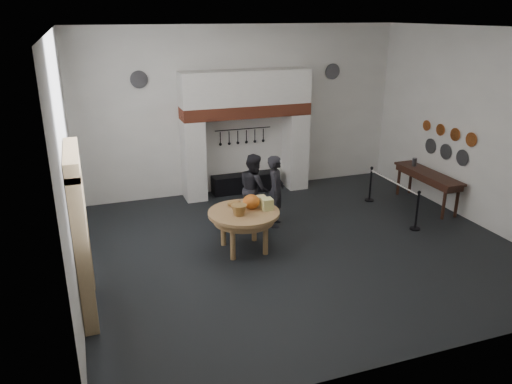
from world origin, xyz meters
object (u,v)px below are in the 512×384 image
object	(u,v)px
visitor_near	(276,191)
work_table	(244,213)
barrier_post_far	(370,185)
side_table	(428,173)
barrier_post_near	(417,211)
visitor_far	(254,188)
iron_range	(246,183)

from	to	relation	value
visitor_near	work_table	bearing A→B (deg)	156.59
visitor_near	barrier_post_far	bearing A→B (deg)	-52.89
work_table	side_table	xyz separation A→B (m)	(5.29, 0.90, 0.03)
side_table	barrier_post_near	size ratio (longest dim) A/B	2.44
work_table	visitor_near	xyz separation A→B (m)	(1.11, 1.00, 0.01)
visitor_far	barrier_post_far	world-z (taller)	visitor_far
visitor_far	side_table	bearing A→B (deg)	-96.96
iron_range	barrier_post_far	world-z (taller)	barrier_post_far
iron_range	side_table	size ratio (longest dim) A/B	0.86
visitor_near	visitor_far	world-z (taller)	visitor_near
visitor_far	barrier_post_near	size ratio (longest dim) A/B	1.86
side_table	work_table	bearing A→B (deg)	-170.40
iron_range	barrier_post_far	xyz separation A→B (m)	(2.90, -1.83, 0.20)
work_table	visitor_far	distance (m)	1.57
work_table	visitor_far	bearing A→B (deg)	63.00
barrier_post_near	visitor_near	bearing A→B (deg)	155.79
visitor_far	iron_range	bearing A→B (deg)	-13.56
barrier_post_far	visitor_near	bearing A→B (deg)	-167.53
work_table	visitor_far	size ratio (longest dim) A/B	0.89
visitor_near	side_table	distance (m)	4.18
barrier_post_far	visitor_far	bearing A→B (deg)	-175.61
iron_range	work_table	size ratio (longest dim) A/B	1.27
visitor_near	visitor_far	xyz separation A→B (m)	(-0.40, 0.40, -0.02)
work_table	barrier_post_near	world-z (taller)	barrier_post_near
visitor_far	work_table	bearing A→B (deg)	152.35
iron_range	side_table	xyz separation A→B (m)	(4.10, -2.60, 0.62)
visitor_near	barrier_post_far	world-z (taller)	visitor_near
work_table	barrier_post_far	xyz separation A→B (m)	(4.10, 1.66, -0.39)
work_table	side_table	size ratio (longest dim) A/B	0.68
side_table	barrier_post_near	xyz separation A→B (m)	(-1.20, -1.23, -0.42)
visitor_near	barrier_post_near	bearing A→B (deg)	-89.57
iron_range	visitor_far	size ratio (longest dim) A/B	1.13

